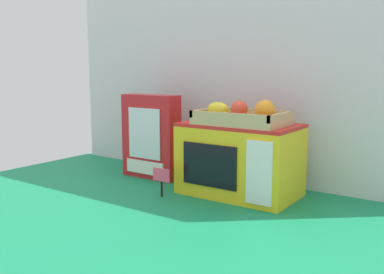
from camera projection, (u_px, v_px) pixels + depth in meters
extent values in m
plane|color=#147A4C|center=(203.00, 186.00, 1.61)|extent=(1.70, 1.70, 0.00)
cube|color=silver|center=(230.00, 79.00, 1.70)|extent=(1.61, 0.03, 0.80)
cube|color=yellow|center=(240.00, 161.00, 1.49)|extent=(0.40, 0.24, 0.24)
cube|color=red|center=(240.00, 125.00, 1.47)|extent=(0.40, 0.24, 0.01)
cube|color=black|center=(209.00, 166.00, 1.42)|extent=(0.21, 0.01, 0.14)
cube|color=white|center=(259.00, 173.00, 1.31)|extent=(0.09, 0.01, 0.20)
cube|color=tan|center=(241.00, 121.00, 1.44)|extent=(0.30, 0.19, 0.02)
cube|color=tan|center=(228.00, 117.00, 1.36)|extent=(0.30, 0.01, 0.02)
cube|color=tan|center=(254.00, 112.00, 1.51)|extent=(0.30, 0.01, 0.02)
cube|color=tan|center=(206.00, 112.00, 1.52)|extent=(0.01, 0.19, 0.02)
cube|color=tan|center=(281.00, 117.00, 1.35)|extent=(0.01, 0.19, 0.02)
sphere|color=#72287F|center=(222.00, 109.00, 1.50)|extent=(0.05, 0.05, 0.05)
sphere|color=#E04228|center=(239.00, 109.00, 1.43)|extent=(0.06, 0.06, 0.06)
sphere|color=orange|center=(265.00, 110.00, 1.36)|extent=(0.07, 0.07, 0.07)
ellipsoid|color=yellow|center=(218.00, 109.00, 1.48)|extent=(0.08, 0.06, 0.05)
cube|color=red|center=(151.00, 136.00, 1.73)|extent=(0.25, 0.08, 0.34)
cube|color=silver|center=(144.00, 133.00, 1.69)|extent=(0.16, 0.00, 0.20)
cube|color=white|center=(145.00, 167.00, 1.71)|extent=(0.19, 0.00, 0.05)
cylinder|color=black|center=(162.00, 189.00, 1.48)|extent=(0.01, 0.01, 0.06)
cube|color=#F44C6B|center=(161.00, 175.00, 1.47)|extent=(0.07, 0.00, 0.05)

